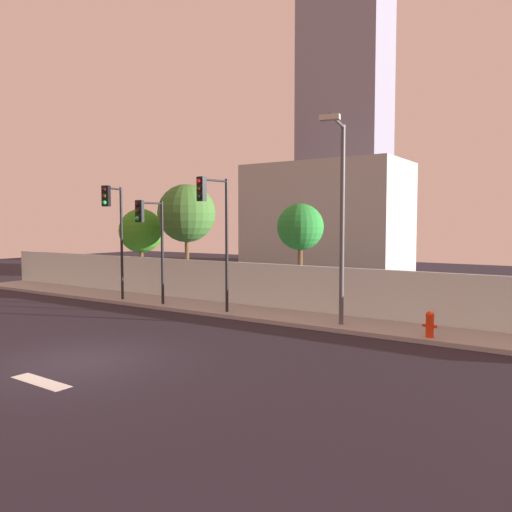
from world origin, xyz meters
TOP-DOWN VIEW (x-y plane):
  - ground_plane at (0.00, 0.00)m, footprint 80.00×80.00m
  - sidewalk at (0.00, 8.20)m, footprint 36.00×2.40m
  - perimeter_wall at (0.00, 9.49)m, footprint 36.00×0.18m
  - traffic_light_left at (-4.33, 6.88)m, footprint 0.35×1.46m
  - traffic_light_center at (-0.91, 6.88)m, footprint 0.43×1.55m
  - traffic_light_right at (-6.70, 6.99)m, footprint 0.52×1.32m
  - street_lamp_curbside at (4.05, 7.43)m, footprint 0.89×2.31m
  - fire_hydrant at (7.05, 7.40)m, footprint 0.44×0.26m
  - roadside_tree_leftmost at (-9.17, 10.93)m, footprint 2.36×2.36m
  - roadside_tree_midleft at (-5.90, 10.93)m, footprint 2.90×2.90m
  - roadside_tree_midright at (0.58, 10.93)m, footprint 2.01×2.01m
  - low_building_distant at (-4.35, 23.49)m, footprint 10.61×6.00m
  - tower_on_skyline at (-8.49, 35.49)m, footprint 7.70×5.00m

SIDE VIEW (x-z plane):
  - ground_plane at x=0.00m, z-range 0.00..0.00m
  - sidewalk at x=0.00m, z-range 0.00..0.15m
  - fire_hydrant at x=7.05m, z-range 0.18..0.98m
  - perimeter_wall at x=0.00m, z-range 0.15..1.95m
  - roadside_tree_leftmost at x=-9.17m, z-range 1.01..5.43m
  - traffic_light_left at x=-4.33m, z-range 1.18..5.60m
  - roadside_tree_midright at x=0.58m, z-range 1.20..5.68m
  - low_building_distant at x=-4.35m, z-range 0.00..7.68m
  - traffic_light_right at x=-6.70m, z-range 1.30..6.41m
  - traffic_light_center at x=-0.91m, z-range 1.32..6.51m
  - roadside_tree_midleft at x=-5.90m, z-range 1.33..6.91m
  - street_lamp_curbside at x=4.05m, z-range 0.82..7.58m
  - tower_on_skyline at x=-8.49m, z-range 0.00..24.79m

